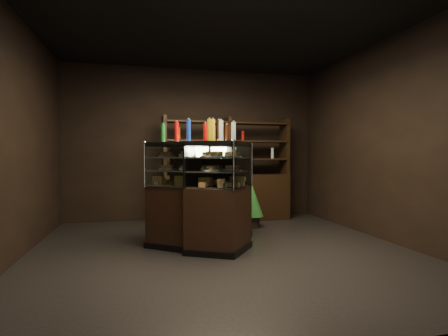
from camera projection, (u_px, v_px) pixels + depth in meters
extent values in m
plane|color=black|center=(222.00, 251.00, 4.66)|extent=(5.00, 5.00, 0.00)
cube|color=black|center=(194.00, 144.00, 7.04)|extent=(5.00, 0.02, 3.00)
cube|color=black|center=(312.00, 119.00, 2.18)|extent=(5.00, 0.02, 3.00)
cube|color=black|center=(385.00, 140.00, 5.19)|extent=(0.02, 5.00, 3.00)
cube|color=black|center=(11.00, 136.00, 4.03)|extent=(0.02, 5.00, 3.00)
cube|color=black|center=(222.00, 23.00, 4.56)|extent=(5.00, 5.00, 0.02)
cube|color=black|center=(221.00, 215.00, 4.96)|extent=(1.18, 1.46, 0.85)
cube|color=black|center=(221.00, 242.00, 4.97)|extent=(1.22, 1.50, 0.08)
cube|color=black|center=(221.00, 145.00, 4.92)|extent=(1.18, 1.46, 0.06)
cube|color=silver|center=(221.00, 184.00, 4.94)|extent=(1.11, 1.39, 0.02)
cube|color=silver|center=(221.00, 170.00, 4.93)|extent=(1.11, 1.39, 0.02)
cube|color=silver|center=(221.00, 158.00, 4.93)|extent=(1.11, 1.39, 0.02)
cube|color=white|center=(245.00, 164.00, 4.85)|extent=(0.61, 1.16, 0.60)
cylinder|color=silver|center=(252.00, 163.00, 5.48)|extent=(0.03, 0.03, 0.62)
cylinder|color=silver|center=(234.00, 165.00, 4.22)|extent=(0.03, 0.03, 0.62)
cube|color=black|center=(198.00, 217.00, 4.80)|extent=(1.43, 1.30, 0.85)
cube|color=black|center=(199.00, 245.00, 4.82)|extent=(1.48, 1.34, 0.08)
cube|color=black|center=(198.00, 144.00, 4.77)|extent=(1.43, 1.30, 0.06)
cube|color=silver|center=(198.00, 185.00, 4.79)|extent=(1.36, 1.23, 0.02)
cube|color=silver|center=(198.00, 171.00, 4.78)|extent=(1.36, 1.23, 0.02)
cube|color=silver|center=(198.00, 158.00, 4.78)|extent=(1.36, 1.23, 0.02)
cube|color=white|center=(186.00, 165.00, 4.47)|extent=(1.05, 0.79, 0.60)
cylinder|color=silver|center=(234.00, 165.00, 4.22)|extent=(0.03, 0.03, 0.62)
cylinder|color=silver|center=(145.00, 164.00, 4.74)|extent=(0.03, 0.03, 0.62)
cube|color=gold|center=(213.00, 185.00, 4.40)|extent=(0.16, 0.20, 0.06)
cube|color=gold|center=(220.00, 183.00, 4.76)|extent=(0.16, 0.20, 0.06)
cube|color=gold|center=(226.00, 181.00, 5.11)|extent=(0.16, 0.20, 0.06)
cube|color=gold|center=(232.00, 179.00, 5.46)|extent=(0.16, 0.20, 0.06)
cylinder|color=white|center=(211.00, 170.00, 4.45)|extent=(0.24, 0.24, 0.02)
cube|color=gold|center=(211.00, 168.00, 4.45)|extent=(0.15, 0.19, 0.05)
cylinder|color=white|center=(218.00, 169.00, 4.77)|extent=(0.24, 0.24, 0.02)
cube|color=gold|center=(218.00, 167.00, 4.77)|extent=(0.15, 0.19, 0.05)
cylinder|color=white|center=(224.00, 169.00, 5.09)|extent=(0.24, 0.24, 0.02)
cube|color=gold|center=(224.00, 166.00, 5.09)|extent=(0.15, 0.19, 0.05)
cylinder|color=white|center=(229.00, 168.00, 5.41)|extent=(0.24, 0.24, 0.02)
cube|color=gold|center=(229.00, 166.00, 5.41)|extent=(0.15, 0.19, 0.05)
cylinder|color=white|center=(211.00, 156.00, 4.45)|extent=(0.24, 0.24, 0.02)
cube|color=gold|center=(211.00, 154.00, 4.45)|extent=(0.15, 0.19, 0.05)
cylinder|color=white|center=(218.00, 156.00, 4.77)|extent=(0.24, 0.24, 0.02)
cube|color=gold|center=(218.00, 154.00, 4.77)|extent=(0.15, 0.19, 0.05)
cylinder|color=white|center=(224.00, 156.00, 5.09)|extent=(0.24, 0.24, 0.02)
cube|color=gold|center=(224.00, 154.00, 5.09)|extent=(0.15, 0.19, 0.05)
cylinder|color=white|center=(229.00, 156.00, 5.41)|extent=(0.24, 0.24, 0.02)
cube|color=gold|center=(229.00, 154.00, 5.41)|extent=(0.15, 0.19, 0.05)
cube|color=gold|center=(163.00, 182.00, 4.98)|extent=(0.20, 0.18, 0.06)
cube|color=gold|center=(186.00, 182.00, 4.83)|extent=(0.20, 0.18, 0.06)
cube|color=gold|center=(209.00, 183.00, 4.68)|extent=(0.20, 0.18, 0.06)
cube|color=gold|center=(235.00, 184.00, 4.54)|extent=(0.20, 0.18, 0.06)
cylinder|color=white|center=(168.00, 169.00, 4.98)|extent=(0.24, 0.24, 0.02)
cube|color=gold|center=(168.00, 167.00, 4.98)|extent=(0.19, 0.17, 0.05)
cylinder|color=white|center=(188.00, 169.00, 4.85)|extent=(0.24, 0.24, 0.02)
cube|color=gold|center=(188.00, 167.00, 4.85)|extent=(0.19, 0.17, 0.05)
cylinder|color=white|center=(209.00, 170.00, 4.72)|extent=(0.24, 0.24, 0.02)
cube|color=gold|center=(209.00, 167.00, 4.71)|extent=(0.19, 0.17, 0.05)
cylinder|color=white|center=(232.00, 170.00, 4.58)|extent=(0.24, 0.24, 0.02)
cube|color=gold|center=(232.00, 167.00, 4.58)|extent=(0.19, 0.17, 0.05)
cylinder|color=white|center=(167.00, 156.00, 4.97)|extent=(0.24, 0.24, 0.02)
cube|color=gold|center=(167.00, 154.00, 4.97)|extent=(0.19, 0.17, 0.05)
cylinder|color=white|center=(188.00, 156.00, 4.84)|extent=(0.24, 0.24, 0.02)
cube|color=gold|center=(188.00, 154.00, 4.84)|extent=(0.19, 0.17, 0.05)
cylinder|color=white|center=(209.00, 156.00, 4.71)|extent=(0.24, 0.24, 0.02)
cube|color=gold|center=(209.00, 154.00, 4.71)|extent=(0.19, 0.17, 0.05)
cylinder|color=white|center=(232.00, 156.00, 4.58)|extent=(0.24, 0.24, 0.02)
cube|color=gold|center=(232.00, 154.00, 4.58)|extent=(0.19, 0.17, 0.05)
cylinder|color=#147223|center=(210.00, 130.00, 4.39)|extent=(0.06, 0.06, 0.28)
cylinder|color=silver|center=(210.00, 118.00, 4.38)|extent=(0.03, 0.03, 0.02)
cylinder|color=#0F38B2|center=(215.00, 131.00, 4.60)|extent=(0.06, 0.06, 0.28)
cylinder|color=silver|center=(215.00, 120.00, 4.59)|extent=(0.03, 0.03, 0.02)
cylinder|color=yellow|center=(219.00, 132.00, 4.81)|extent=(0.06, 0.06, 0.28)
cylinder|color=silver|center=(219.00, 121.00, 4.80)|extent=(0.03, 0.03, 0.02)
cylinder|color=#B20C0A|center=(223.00, 133.00, 5.02)|extent=(0.06, 0.06, 0.28)
cylinder|color=silver|center=(223.00, 123.00, 5.02)|extent=(0.03, 0.03, 0.02)
cylinder|color=silver|center=(227.00, 134.00, 5.23)|extent=(0.06, 0.06, 0.28)
cylinder|color=silver|center=(227.00, 124.00, 5.23)|extent=(0.03, 0.03, 0.02)
cylinder|color=black|center=(230.00, 135.00, 5.45)|extent=(0.06, 0.06, 0.28)
cylinder|color=silver|center=(230.00, 125.00, 5.44)|extent=(0.03, 0.03, 0.02)
cylinder|color=#147223|center=(164.00, 133.00, 4.98)|extent=(0.06, 0.06, 0.28)
cylinder|color=silver|center=(164.00, 122.00, 4.98)|extent=(0.03, 0.03, 0.02)
cylinder|color=#0F38B2|center=(177.00, 133.00, 4.89)|extent=(0.06, 0.06, 0.28)
cylinder|color=silver|center=(177.00, 122.00, 4.89)|extent=(0.03, 0.03, 0.02)
cylinder|color=yellow|center=(191.00, 132.00, 4.81)|extent=(0.06, 0.06, 0.28)
cylinder|color=silver|center=(191.00, 121.00, 4.80)|extent=(0.03, 0.03, 0.02)
cylinder|color=#B20C0A|center=(205.00, 132.00, 4.72)|extent=(0.06, 0.06, 0.28)
cylinder|color=silver|center=(205.00, 121.00, 4.71)|extent=(0.03, 0.03, 0.02)
cylinder|color=silver|center=(220.00, 131.00, 4.63)|extent=(0.06, 0.06, 0.28)
cylinder|color=silver|center=(220.00, 120.00, 4.63)|extent=(0.03, 0.03, 0.02)
cylinder|color=black|center=(236.00, 131.00, 4.55)|extent=(0.06, 0.06, 0.28)
cylinder|color=silver|center=(236.00, 119.00, 4.54)|extent=(0.03, 0.03, 0.02)
cylinder|color=black|center=(252.00, 222.00, 6.19)|extent=(0.26, 0.26, 0.20)
cone|color=#1A5E2B|center=(252.00, 201.00, 6.17)|extent=(0.40, 0.40, 0.55)
cone|color=#1A5E2B|center=(252.00, 190.00, 6.17)|extent=(0.31, 0.31, 0.39)
cube|color=black|center=(227.00, 198.00, 6.77)|extent=(2.50, 0.53, 0.90)
cube|color=black|center=(164.00, 146.00, 6.41)|extent=(0.08, 0.38, 1.10)
cube|color=black|center=(227.00, 146.00, 6.74)|extent=(0.08, 0.38, 1.10)
cube|color=black|center=(285.00, 147.00, 7.07)|extent=(0.08, 0.38, 1.10)
cube|color=black|center=(227.00, 159.00, 6.75)|extent=(2.45, 0.48, 0.03)
cube|color=black|center=(227.00, 141.00, 6.74)|extent=(2.45, 0.48, 0.03)
cube|color=black|center=(227.00, 123.00, 6.72)|extent=(2.45, 0.48, 0.03)
cylinder|color=#147223|center=(179.00, 153.00, 6.49)|extent=(0.06, 0.06, 0.22)
cylinder|color=#0F38B2|center=(212.00, 153.00, 6.66)|extent=(0.06, 0.06, 0.22)
cylinder|color=yellow|center=(243.00, 153.00, 6.83)|extent=(0.06, 0.06, 0.22)
cylinder|color=#B20C0A|center=(272.00, 153.00, 7.00)|extent=(0.06, 0.06, 0.22)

